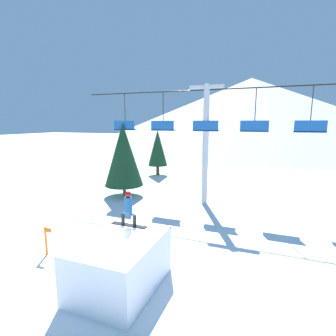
% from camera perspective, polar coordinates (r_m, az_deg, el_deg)
% --- Properties ---
extents(ground_plane, '(220.00, 220.00, 0.00)m').
position_cam_1_polar(ground_plane, '(11.03, -16.20, -23.26)').
color(ground_plane, white).
extents(mountain_ridge, '(89.43, 89.43, 18.06)m').
position_cam_1_polar(mountain_ridge, '(80.12, 17.48, 11.76)').
color(mountain_ridge, silver).
rests_on(mountain_ridge, ground_plane).
extents(snow_ramp, '(2.59, 3.52, 1.85)m').
position_cam_1_polar(snow_ramp, '(10.23, -10.34, -19.75)').
color(snow_ramp, white).
rests_on(snow_ramp, ground_plane).
extents(snowboarder, '(1.53, 0.31, 1.43)m').
position_cam_1_polar(snowboarder, '(10.69, -8.62, -8.68)').
color(snowboarder, black).
rests_on(snowboarder, snow_ramp).
extents(chairlift, '(19.18, 0.44, 8.55)m').
position_cam_1_polar(chairlift, '(18.87, 8.20, 7.28)').
color(chairlift, '#B2B2B7').
rests_on(chairlift, ground_plane).
extents(pine_tree_near, '(3.09, 3.09, 5.91)m').
position_cam_1_polar(pine_tree_near, '(21.25, -9.68, 2.90)').
color(pine_tree_near, '#4C3823').
rests_on(pine_tree_near, ground_plane).
extents(pine_tree_far, '(2.17, 2.17, 5.12)m').
position_cam_1_polar(pine_tree_far, '(29.49, -2.27, 4.39)').
color(pine_tree_far, '#4C3823').
rests_on(pine_tree_far, ground_plane).
extents(trail_marker, '(0.41, 0.10, 1.33)m').
position_cam_1_polar(trail_marker, '(13.45, -24.99, -14.00)').
color(trail_marker, orange).
rests_on(trail_marker, ground_plane).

